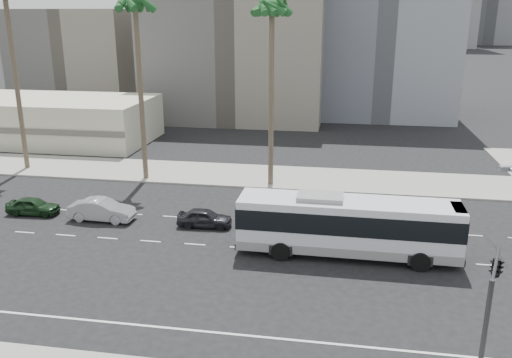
% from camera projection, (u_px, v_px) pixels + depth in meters
% --- Properties ---
extents(ground, '(700.00, 700.00, 0.00)m').
position_uv_depth(ground, '(287.00, 251.00, 33.39)').
color(ground, black).
rests_on(ground, ground).
extents(sidewalk_north, '(120.00, 7.00, 0.15)m').
position_uv_depth(sidewalk_north, '(306.00, 178.00, 47.97)').
color(sidewalk_north, gray).
rests_on(sidewalk_north, ground).
extents(commercial_low, '(22.00, 12.16, 5.00)m').
position_uv_depth(commercial_low, '(56.00, 120.00, 61.87)').
color(commercial_low, beige).
rests_on(commercial_low, ground).
extents(midrise_beige_west, '(24.00, 18.00, 18.00)m').
position_uv_depth(midrise_beige_west, '(239.00, 53.00, 75.02)').
color(midrise_beige_west, '#635F5B').
rests_on(midrise_beige_west, ground).
extents(midrise_gray_center, '(20.00, 20.00, 26.00)m').
position_uv_depth(midrise_gray_center, '(383.00, 23.00, 77.28)').
color(midrise_gray_center, slate).
rests_on(midrise_gray_center, ground).
extents(midrise_beige_far, '(18.00, 16.00, 15.00)m').
position_uv_depth(midrise_beige_far, '(84.00, 59.00, 84.28)').
color(midrise_beige_far, '#635F5B').
rests_on(midrise_beige_far, ground).
extents(city_bus, '(13.35, 3.27, 3.83)m').
position_uv_depth(city_bus, '(348.00, 225.00, 32.28)').
color(city_bus, silver).
rests_on(city_bus, ground).
extents(car_a, '(1.72, 3.89, 1.30)m').
position_uv_depth(car_a, '(205.00, 218.00, 37.08)').
color(car_a, black).
rests_on(car_a, ground).
extents(car_b, '(1.75, 4.75, 1.55)m').
position_uv_depth(car_b, '(102.00, 210.00, 38.20)').
color(car_b, '#959699').
rests_on(car_b, ground).
extents(car_c, '(1.72, 3.92, 1.31)m').
position_uv_depth(car_c, '(33.00, 206.00, 39.35)').
color(car_c, black).
rests_on(car_c, ground).
extents(traffic_signal, '(2.69, 3.71, 5.82)m').
position_uv_depth(traffic_signal, '(495.00, 272.00, 20.19)').
color(traffic_signal, '#262628').
rests_on(traffic_signal, ground).
extents(palm_near, '(4.76, 4.76, 16.03)m').
position_uv_depth(palm_near, '(272.00, 11.00, 41.96)').
color(palm_near, brown).
rests_on(palm_near, ground).
extents(palm_mid, '(5.34, 5.34, 16.50)m').
position_uv_depth(palm_mid, '(135.00, 7.00, 43.57)').
color(palm_mid, brown).
rests_on(palm_mid, ground).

